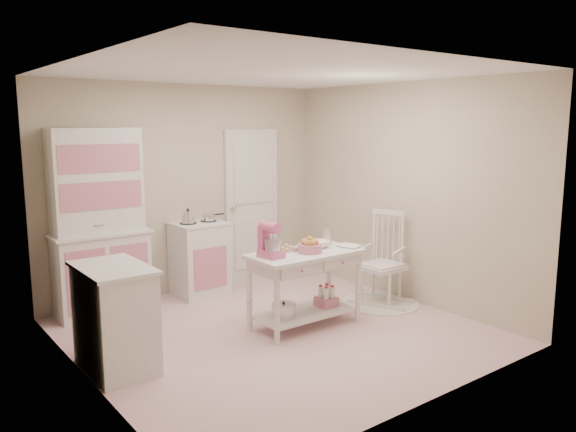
# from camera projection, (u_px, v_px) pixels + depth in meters

# --- Properties ---
(room_shell) EXTENTS (3.84, 3.84, 2.62)m
(room_shell) POSITION_uv_depth(u_px,v_px,m) (276.00, 172.00, 5.51)
(room_shell) COLOR pink
(room_shell) RESTS_ON ground
(door) EXTENTS (0.82, 0.05, 2.04)m
(door) POSITION_uv_depth(u_px,v_px,m) (252.00, 205.00, 7.65)
(door) COLOR white
(door) RESTS_ON ground
(hutch) EXTENTS (1.06, 0.50, 2.08)m
(hutch) POSITION_uv_depth(u_px,v_px,m) (99.00, 222.00, 6.19)
(hutch) COLOR white
(hutch) RESTS_ON ground
(stove) EXTENTS (0.62, 0.57, 0.92)m
(stove) POSITION_uv_depth(u_px,v_px,m) (199.00, 259.00, 6.96)
(stove) COLOR white
(stove) RESTS_ON ground
(base_cabinet) EXTENTS (0.54, 0.84, 0.92)m
(base_cabinet) POSITION_uv_depth(u_px,v_px,m) (115.00, 318.00, 4.83)
(base_cabinet) COLOR white
(base_cabinet) RESTS_ON ground
(lace_rug) EXTENTS (0.92, 0.92, 0.01)m
(lace_rug) POSITION_uv_depth(u_px,v_px,m) (380.00, 303.00, 6.68)
(lace_rug) COLOR white
(lace_rug) RESTS_ON ground
(rocking_chair) EXTENTS (0.72, 0.85, 1.10)m
(rocking_chair) POSITION_uv_depth(u_px,v_px,m) (382.00, 258.00, 6.60)
(rocking_chair) COLOR white
(rocking_chair) RESTS_ON ground
(work_table) EXTENTS (1.20, 0.60, 0.80)m
(work_table) POSITION_uv_depth(u_px,v_px,m) (305.00, 289.00, 5.88)
(work_table) COLOR white
(work_table) RESTS_ON ground
(stand_mixer) EXTENTS (0.23, 0.30, 0.34)m
(stand_mixer) POSITION_uv_depth(u_px,v_px,m) (271.00, 241.00, 5.55)
(stand_mixer) COLOR #CE578B
(stand_mixer) RESTS_ON work_table
(cookie_tray) EXTENTS (0.34, 0.24, 0.02)m
(cookie_tray) POSITION_uv_depth(u_px,v_px,m) (283.00, 250.00, 5.87)
(cookie_tray) COLOR silver
(cookie_tray) RESTS_ON work_table
(bread_basket) EXTENTS (0.25, 0.25, 0.09)m
(bread_basket) POSITION_uv_depth(u_px,v_px,m) (310.00, 248.00, 5.78)
(bread_basket) COLOR #C4718A
(bread_basket) RESTS_ON work_table
(mixing_bowl) EXTENTS (0.23, 0.23, 0.07)m
(mixing_bowl) POSITION_uv_depth(u_px,v_px,m) (319.00, 244.00, 6.03)
(mixing_bowl) COLOR white
(mixing_bowl) RESTS_ON work_table
(metal_pitcher) EXTENTS (0.10, 0.10, 0.17)m
(metal_pitcher) POSITION_uv_depth(u_px,v_px,m) (327.00, 236.00, 6.19)
(metal_pitcher) COLOR silver
(metal_pitcher) RESTS_ON work_table
(recipe_book) EXTENTS (0.23, 0.28, 0.02)m
(recipe_book) POSITION_uv_depth(u_px,v_px,m) (345.00, 247.00, 5.99)
(recipe_book) COLOR white
(recipe_book) RESTS_ON work_table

